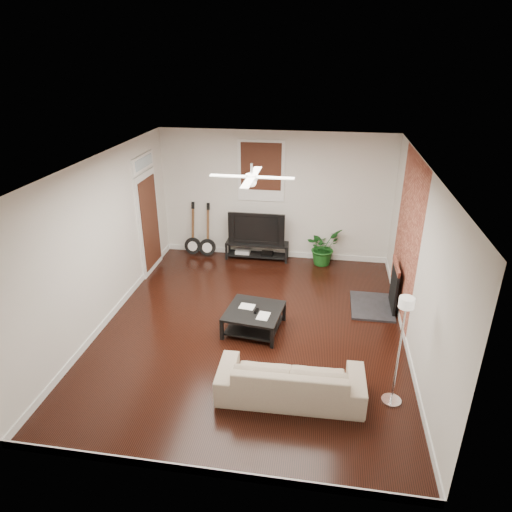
{
  "coord_description": "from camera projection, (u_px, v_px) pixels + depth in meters",
  "views": [
    {
      "loc": [
        1.09,
        -6.44,
        4.29
      ],
      "look_at": [
        0.0,
        0.4,
        1.15
      ],
      "focal_mm": 31.95,
      "sensor_mm": 36.0,
      "label": 1
    }
  ],
  "objects": [
    {
      "name": "tv",
      "position": [
        257.0,
        227.0,
        9.98
      ],
      "size": [
        1.24,
        0.16,
        0.71
      ],
      "primitive_type": "imported",
      "color": "black",
      "rests_on": "tv_stand"
    },
    {
      "name": "guitar_left",
      "position": [
        192.0,
        230.0,
        10.2
      ],
      "size": [
        0.39,
        0.28,
        1.23
      ],
      "primitive_type": null,
      "rotation": [
        0.0,
        0.0,
        -0.04
      ],
      "color": "black",
      "rests_on": "floor"
    },
    {
      "name": "window_back",
      "position": [
        261.0,
        171.0,
        9.62
      ],
      "size": [
        1.0,
        0.06,
        1.3
      ],
      "primitive_type": "cube",
      "color": "#34170E",
      "rests_on": "wall_back"
    },
    {
      "name": "potted_plant",
      "position": [
        323.0,
        247.0,
        9.86
      ],
      "size": [
        0.93,
        0.95,
        0.8
      ],
      "primitive_type": "imported",
      "rotation": [
        0.0,
        0.0,
        0.93
      ],
      "color": "#175319",
      "rests_on": "floor"
    },
    {
      "name": "floor_lamp",
      "position": [
        399.0,
        352.0,
        5.76
      ],
      "size": [
        0.27,
        0.27,
        1.6
      ],
      "primitive_type": null,
      "rotation": [
        0.0,
        0.0,
        0.02
      ],
      "color": "white",
      "rests_on": "floor"
    },
    {
      "name": "guitar_right",
      "position": [
        207.0,
        231.0,
        10.12
      ],
      "size": [
        0.4,
        0.29,
        1.23
      ],
      "primitive_type": null,
      "rotation": [
        0.0,
        0.0,
        0.07
      ],
      "color": "black",
      "rests_on": "floor"
    },
    {
      "name": "fireplace",
      "position": [
        383.0,
        285.0,
        8.11
      ],
      "size": [
        0.8,
        1.1,
        0.92
      ],
      "primitive_type": "cube",
      "color": "black",
      "rests_on": "floor"
    },
    {
      "name": "tv_stand",
      "position": [
        257.0,
        250.0,
        10.19
      ],
      "size": [
        1.38,
        0.37,
        0.39
      ],
      "primitive_type": "cube",
      "color": "black",
      "rests_on": "floor"
    },
    {
      "name": "room",
      "position": [
        252.0,
        252.0,
        7.14
      ],
      "size": [
        5.01,
        6.01,
        2.81
      ],
      "color": "black",
      "rests_on": "ground"
    },
    {
      "name": "sofa",
      "position": [
        291.0,
        379.0,
        6.08
      ],
      "size": [
        1.98,
        0.81,
        0.57
      ],
      "primitive_type": "imported",
      "rotation": [
        0.0,
        0.0,
        3.17
      ],
      "color": "#C2AB92",
      "rests_on": "floor"
    },
    {
      "name": "coffee_table",
      "position": [
        254.0,
        320.0,
        7.58
      ],
      "size": [
        1.0,
        1.0,
        0.38
      ],
      "primitive_type": "cube",
      "rotation": [
        0.0,
        0.0,
        -0.13
      ],
      "color": "black",
      "rests_on": "floor"
    },
    {
      "name": "ceiling_fan",
      "position": [
        252.0,
        177.0,
        6.64
      ],
      "size": [
        1.24,
        1.24,
        0.32
      ],
      "primitive_type": null,
      "color": "white",
      "rests_on": "ceiling"
    },
    {
      "name": "brick_accent",
      "position": [
        407.0,
        238.0,
        7.68
      ],
      "size": [
        0.02,
        2.2,
        2.8
      ],
      "primitive_type": "cube",
      "color": "brown",
      "rests_on": "floor"
    },
    {
      "name": "door_left",
      "position": [
        148.0,
        214.0,
        9.26
      ],
      "size": [
        0.08,
        1.0,
        2.5
      ],
      "primitive_type": "cube",
      "color": "white",
      "rests_on": "wall_left"
    }
  ]
}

